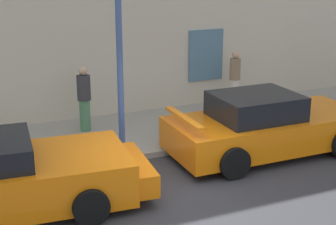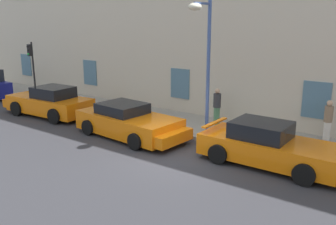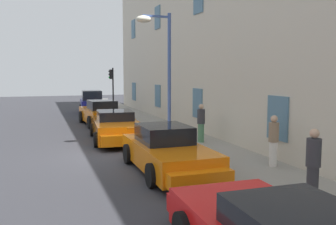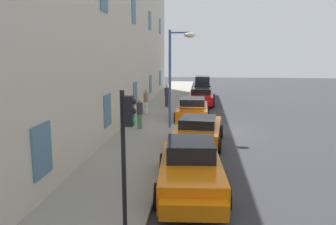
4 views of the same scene
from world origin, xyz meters
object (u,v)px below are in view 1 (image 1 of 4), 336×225
Objects in this scene: pedestrian_strolling at (84,98)px; sportscar_yellow_flank at (11,178)px; sportscar_white_middle at (273,126)px; pedestrian_admiring at (235,78)px.

sportscar_yellow_flank is at bearing -123.87° from pedestrian_strolling.
sportscar_white_middle is 3.05× the size of pedestrian_admiring.
pedestrian_strolling is (2.20, 3.27, 0.40)m from sportscar_yellow_flank.
sportscar_yellow_flank is 7.74m from pedestrian_admiring.
sportscar_yellow_flank is 1.02× the size of sportscar_white_middle.
sportscar_yellow_flank is at bearing -151.42° from pedestrian_admiring.
pedestrian_admiring is (0.89, 3.22, 0.37)m from sportscar_white_middle.
sportscar_yellow_flank is 3.96m from pedestrian_strolling.
pedestrian_admiring is (6.79, 3.70, 0.40)m from sportscar_yellow_flank.
sportscar_white_middle reaches higher than sportscar_yellow_flank.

